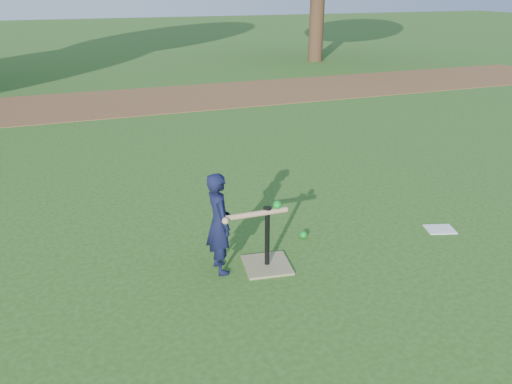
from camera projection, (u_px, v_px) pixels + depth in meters
name	position (u px, v px, depth m)	size (l,w,h in m)	color
ground	(275.00, 244.00, 5.17)	(80.00, 80.00, 0.00)	#285116
dirt_strip	(152.00, 100.00, 11.65)	(24.00, 3.00, 0.01)	brown
child	(219.00, 223.00, 4.52)	(0.35, 0.23, 0.97)	black
wiffle_ball_ground	(303.00, 235.00, 5.28)	(0.08, 0.08, 0.08)	#0C8C21
clipboard	(440.00, 229.00, 5.47)	(0.30, 0.23, 0.01)	white
batting_tee	(267.00, 256.00, 4.73)	(0.49, 0.49, 0.61)	#8E845A
swing_action	(257.00, 213.00, 4.49)	(0.63, 0.11, 0.13)	tan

